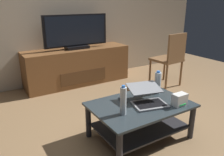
# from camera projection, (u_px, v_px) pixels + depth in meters

# --- Properties ---
(ground_plane) EXTENTS (7.68, 7.68, 0.00)m
(ground_plane) POSITION_uv_depth(u_px,v_px,m) (133.00, 138.00, 2.49)
(ground_plane) COLOR olive
(back_wall) EXTENTS (6.40, 0.12, 2.80)m
(back_wall) POSITION_uv_depth(u_px,v_px,m) (56.00, 3.00, 3.87)
(back_wall) COLOR #B2A38C
(back_wall) RESTS_ON ground
(coffee_table) EXTENTS (1.03, 0.71, 0.40)m
(coffee_table) POSITION_uv_depth(u_px,v_px,m) (140.00, 114.00, 2.43)
(coffee_table) COLOR #2D383D
(coffee_table) RESTS_ON ground
(media_cabinet) EXTENTS (1.86, 0.52, 0.64)m
(media_cabinet) POSITION_uv_depth(u_px,v_px,m) (78.00, 66.00, 4.07)
(media_cabinet) COLOR brown
(media_cabinet) RESTS_ON ground
(television) EXTENTS (1.14, 0.20, 0.58)m
(television) POSITION_uv_depth(u_px,v_px,m) (76.00, 33.00, 3.85)
(television) COLOR black
(television) RESTS_ON media_cabinet
(dining_chair) EXTENTS (0.47, 0.47, 0.93)m
(dining_chair) POSITION_uv_depth(u_px,v_px,m) (170.00, 57.00, 3.85)
(dining_chair) COLOR brown
(dining_chair) RESTS_ON ground
(laptop) EXTENTS (0.43, 0.47, 0.17)m
(laptop) POSITION_uv_depth(u_px,v_px,m) (147.00, 98.00, 2.39)
(laptop) COLOR gray
(laptop) RESTS_ON coffee_table
(router_box) EXTENTS (0.15, 0.10, 0.13)m
(router_box) POSITION_uv_depth(u_px,v_px,m) (180.00, 100.00, 2.33)
(router_box) COLOR white
(router_box) RESTS_ON coffee_table
(water_bottle_near) EXTENTS (0.06, 0.06, 0.29)m
(water_bottle_near) POSITION_uv_depth(u_px,v_px,m) (123.00, 101.00, 2.13)
(water_bottle_near) COLOR silver
(water_bottle_near) RESTS_ON coffee_table
(water_bottle_far) EXTENTS (0.07, 0.07, 0.27)m
(water_bottle_far) POSITION_uv_depth(u_px,v_px,m) (158.00, 83.00, 2.63)
(water_bottle_far) COLOR silver
(water_bottle_far) RESTS_ON coffee_table
(cell_phone) EXTENTS (0.11, 0.16, 0.01)m
(cell_phone) POSITION_uv_depth(u_px,v_px,m) (123.00, 100.00, 2.46)
(cell_phone) COLOR black
(cell_phone) RESTS_ON coffee_table
(tv_remote) EXTENTS (0.11, 0.16, 0.02)m
(tv_remote) POSITION_uv_depth(u_px,v_px,m) (145.00, 90.00, 2.73)
(tv_remote) COLOR black
(tv_remote) RESTS_ON coffee_table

